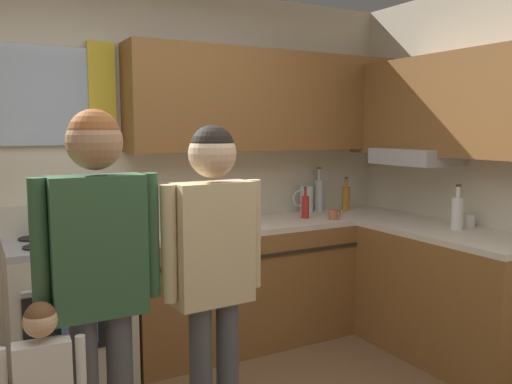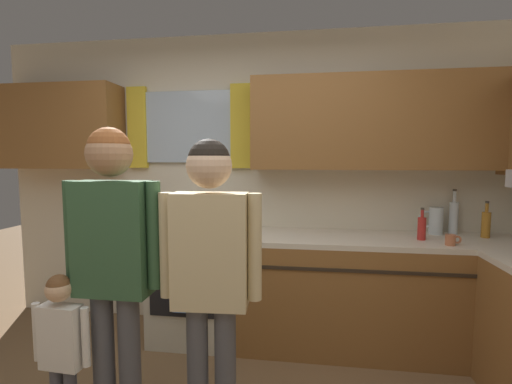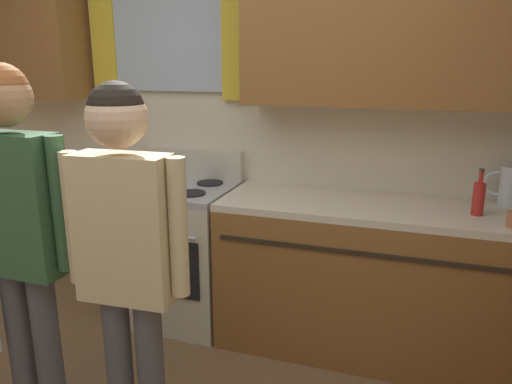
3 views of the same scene
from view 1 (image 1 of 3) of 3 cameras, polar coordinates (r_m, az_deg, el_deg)
back_wall_unit at (r=3.78m, az=-14.30°, el=5.35°), size 4.60×0.42×2.60m
kitchen_counter_run at (r=4.01m, az=8.33°, el=-9.72°), size 2.29×1.88×0.90m
stove_oven at (r=3.61m, az=-19.56°, el=-11.68°), size 0.71×0.67×1.10m
bottle_tall_clear at (r=4.50m, az=6.79°, el=-0.19°), size 0.07×0.07×0.37m
bottle_oil_amber at (r=4.52m, az=9.68°, el=-0.62°), size 0.06×0.06×0.29m
bottle_sauce_red at (r=4.09m, az=5.34°, el=-1.54°), size 0.06×0.06×0.25m
bottle_milk_white at (r=3.87m, az=20.93°, el=-2.06°), size 0.08×0.08×0.31m
cup_terracotta at (r=4.06m, az=8.39°, el=-2.42°), size 0.11×0.07×0.08m
mug_ceramic_white at (r=4.00m, az=22.07°, el=-2.86°), size 0.13×0.08×0.09m
water_pitcher at (r=4.39m, az=5.42°, el=-0.75°), size 0.19×0.11×0.22m
adult_holding_child at (r=2.28m, az=-16.64°, el=-7.13°), size 0.52×0.23×1.67m
adult_in_plaid at (r=2.43m, az=-4.64°, el=-6.92°), size 0.50×0.22×1.61m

